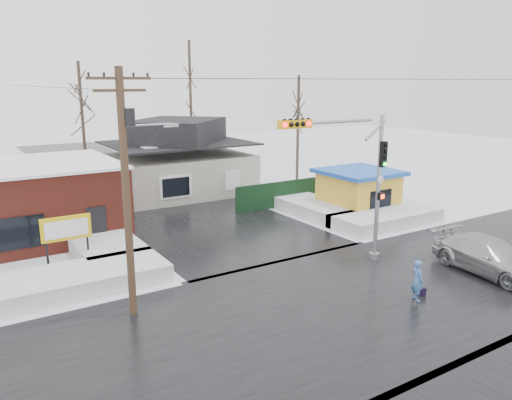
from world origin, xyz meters
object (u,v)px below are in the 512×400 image
pedestrian (417,281)px  marquee_sign (66,230)px  utility_pole (127,180)px  kiosk (358,191)px  traffic_signal (355,171)px  car (490,257)px

pedestrian → marquee_sign: bearing=61.6°
utility_pole → pedestrian: (9.84, -4.84, -4.28)m
utility_pole → kiosk: bearing=20.4°
traffic_signal → utility_pole: bearing=177.1°
marquee_sign → car: bearing=-33.6°
car → kiosk: bearing=82.1°
kiosk → car: bearing=-102.8°
kiosk → pedestrian: size_ratio=2.76×
traffic_signal → marquee_sign: (-11.43, 6.53, -2.62)m
kiosk → utility_pole: bearing=-159.6°
pedestrian → kiosk: bearing=-17.4°
marquee_sign → car: size_ratio=0.47×
utility_pole → pedestrian: size_ratio=5.40×
utility_pole → car: bearing=-17.3°
traffic_signal → utility_pole: size_ratio=0.78×
kiosk → car: kiosk is taller
traffic_signal → pedestrian: bearing=-96.9°
marquee_sign → kiosk: kiosk is taller
traffic_signal → pedestrian: size_ratio=4.20×
utility_pole → car: (14.91, -4.64, -4.32)m
car → traffic_signal: bearing=142.8°
pedestrian → car: 5.07m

